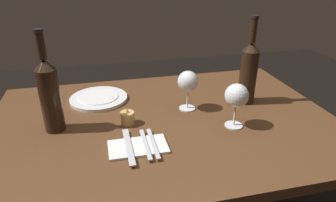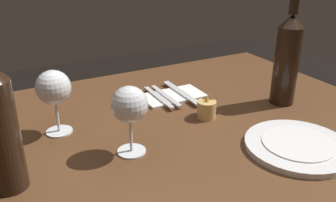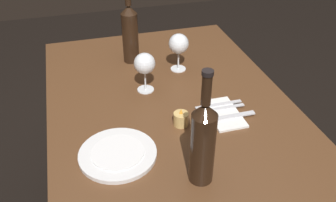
{
  "view_description": "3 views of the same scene",
  "coord_description": "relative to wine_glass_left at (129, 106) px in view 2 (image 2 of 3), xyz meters",
  "views": [
    {
      "loc": [
        0.22,
        0.99,
        1.3
      ],
      "look_at": [
        -0.02,
        -0.02,
        0.81
      ],
      "focal_mm": 32.62,
      "sensor_mm": 36.0,
      "label": 1
    },
    {
      "loc": [
        -0.37,
        -0.73,
        1.18
      ],
      "look_at": [
        0.01,
        -0.02,
        0.82
      ],
      "focal_mm": 38.55,
      "sensor_mm": 36.0,
      "label": 2
    },
    {
      "loc": [
        1.1,
        -0.32,
        1.53
      ],
      "look_at": [
        0.06,
        -0.02,
        0.79
      ],
      "focal_mm": 39.42,
      "sensor_mm": 36.0,
      "label": 3
    }
  ],
  "objects": [
    {
      "name": "folded_napkin",
      "position": [
        0.24,
        0.23,
        -0.11
      ],
      "size": [
        0.19,
        0.11,
        0.01
      ],
      "color": "white",
      "rests_on": "dining_table"
    },
    {
      "name": "table_knife",
      "position": [
        0.27,
        0.23,
        -0.11
      ],
      "size": [
        0.02,
        0.21,
        0.0
      ],
      "color": "silver",
      "rests_on": "folded_napkin"
    },
    {
      "name": "votive_candle",
      "position": [
        0.25,
        0.06,
        -0.09
      ],
      "size": [
        0.05,
        0.05,
        0.07
      ],
      "color": "#DBB266",
      "rests_on": "dining_table"
    },
    {
      "name": "wine_bottle_second",
      "position": [
        0.51,
        0.05,
        0.02
      ],
      "size": [
        0.07,
        0.07,
        0.36
      ],
      "color": "black",
      "rests_on": "dining_table"
    },
    {
      "name": "dining_table",
      "position": [
        0.11,
        0.07,
        -0.21
      ],
      "size": [
        1.3,
        0.9,
        0.74
      ],
      "color": "#56351E",
      "rests_on": "ground"
    },
    {
      "name": "wine_glass_left",
      "position": [
        0.0,
        0.0,
        0.0
      ],
      "size": [
        0.08,
        0.08,
        0.16
      ],
      "color": "white",
      "rests_on": "dining_table"
    },
    {
      "name": "fork_outer",
      "position": [
        0.19,
        0.23,
        -0.11
      ],
      "size": [
        0.01,
        0.18,
        0.0
      ],
      "color": "silver",
      "rests_on": "folded_napkin"
    },
    {
      "name": "dinner_plate",
      "position": [
        0.35,
        -0.17,
        -0.11
      ],
      "size": [
        0.24,
        0.24,
        0.02
      ],
      "color": "white",
      "rests_on": "dining_table"
    },
    {
      "name": "fork_inner",
      "position": [
        0.21,
        0.23,
        -0.11
      ],
      "size": [
        0.01,
        0.18,
        0.0
      ],
      "color": "silver",
      "rests_on": "folded_napkin"
    },
    {
      "name": "wine_glass_right",
      "position": [
        -0.13,
        0.17,
        0.0
      ],
      "size": [
        0.09,
        0.09,
        0.16
      ],
      "color": "white",
      "rests_on": "dining_table"
    }
  ]
}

